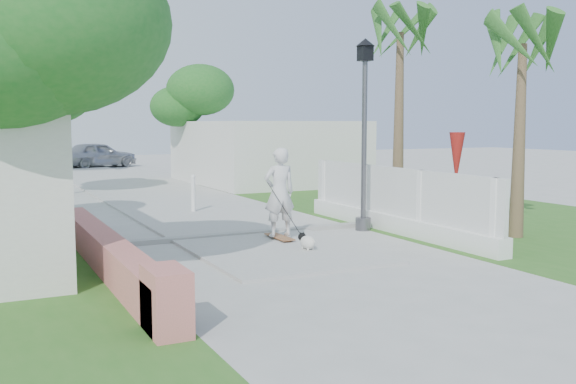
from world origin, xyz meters
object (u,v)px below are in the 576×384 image
bollard (193,193)px  patio_umbrella (457,159)px  skateboarder (281,198)px  dog (307,242)px  street_lamp (364,127)px  parked_car (98,155)px

bollard → patio_umbrella: size_ratio=0.47×
bollard → skateboarder: skateboarder is taller
patio_umbrella → dog: size_ratio=4.15×
bollard → patio_umbrella: (4.60, -5.50, 1.10)m
street_lamp → dog: street_lamp is taller
bollard → parked_car: (1.00, 20.68, 0.16)m
patio_umbrella → street_lamp: bearing=152.2°
dog → parked_car: size_ratio=0.13×
patio_umbrella → dog: (-4.30, -0.69, -1.48)m
dog → bollard: bearing=86.1°
parked_car → street_lamp: bearing=166.7°
bollard → dog: (0.30, -6.19, -0.38)m
skateboarder → parked_car: bearing=-89.1°
bollard → street_lamp: bearing=-59.0°
patio_umbrella → parked_car: bearing=97.8°
street_lamp → patio_umbrella: size_ratio=1.93×
bollard → parked_car: 20.71m
patio_umbrella → parked_car: 26.45m
patio_umbrella → dog: bearing=-170.9°
street_lamp → parked_car: (-1.70, 25.18, -1.69)m
bollard → skateboarder: 5.17m
street_lamp → parked_car: 25.30m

